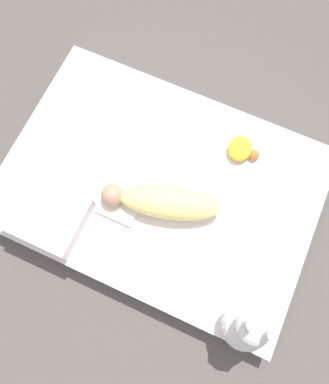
{
  "coord_description": "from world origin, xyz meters",
  "views": [
    {
      "loc": [
        0.24,
        -0.49,
        1.84
      ],
      "look_at": [
        0.04,
        -0.04,
        0.18
      ],
      "focal_mm": 35.0,
      "sensor_mm": 36.0,
      "label": 1
    }
  ],
  "objects_px": {
    "swaddled_baby": "(163,202)",
    "bunny_plush": "(247,326)",
    "pillow": "(47,215)",
    "turtle_plush": "(242,149)"
  },
  "relations": [
    {
      "from": "swaddled_baby",
      "to": "turtle_plush",
      "type": "distance_m",
      "value": 0.47
    },
    {
      "from": "swaddled_baby",
      "to": "pillow",
      "type": "distance_m",
      "value": 0.53
    },
    {
      "from": "swaddled_baby",
      "to": "bunny_plush",
      "type": "bearing_deg",
      "value": 130.21
    },
    {
      "from": "swaddled_baby",
      "to": "pillow",
      "type": "height_order",
      "value": "swaddled_baby"
    },
    {
      "from": "turtle_plush",
      "to": "bunny_plush",
      "type": "bearing_deg",
      "value": -69.1
    },
    {
      "from": "bunny_plush",
      "to": "turtle_plush",
      "type": "xyz_separation_m",
      "value": [
        -0.29,
        0.75,
        -0.11
      ]
    },
    {
      "from": "swaddled_baby",
      "to": "pillow",
      "type": "xyz_separation_m",
      "value": [
        -0.46,
        -0.27,
        -0.02
      ]
    },
    {
      "from": "swaddled_baby",
      "to": "pillow",
      "type": "relative_size",
      "value": 1.61
    },
    {
      "from": "pillow",
      "to": "turtle_plush",
      "type": "xyz_separation_m",
      "value": [
        0.7,
        0.67,
        -0.02
      ]
    },
    {
      "from": "pillow",
      "to": "bunny_plush",
      "type": "height_order",
      "value": "bunny_plush"
    }
  ]
}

